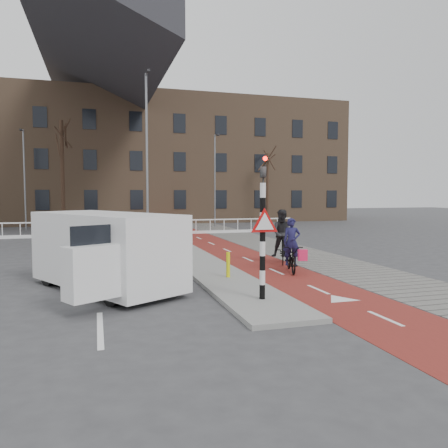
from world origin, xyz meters
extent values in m
plane|color=#38383A|center=(0.00, 0.00, 0.00)|extent=(120.00, 120.00, 0.00)
cube|color=maroon|center=(1.50, 10.00, 0.01)|extent=(2.50, 60.00, 0.01)
cube|color=slate|center=(4.30, 10.00, 0.01)|extent=(3.00, 60.00, 0.01)
cube|color=gray|center=(-0.70, 4.00, 0.06)|extent=(1.80, 16.00, 0.12)
cylinder|color=black|center=(-0.60, -2.00, 1.56)|extent=(0.14, 0.14, 2.88)
imported|color=black|center=(-0.60, -2.00, 3.40)|extent=(0.13, 0.16, 0.80)
cylinder|color=#FF0C05|center=(-0.60, -2.14, 3.58)|extent=(0.11, 0.02, 0.11)
cylinder|color=yellow|center=(-0.59, 0.96, 0.51)|extent=(0.12, 0.12, 0.79)
imported|color=black|center=(1.97, 1.79, 0.48)|extent=(1.12, 1.90, 0.94)
imported|color=#1A1843|center=(1.97, 1.79, 1.07)|extent=(0.69, 0.55, 1.64)
cube|color=#EE2158|center=(2.13, 1.26, 0.67)|extent=(0.35, 0.28, 0.38)
imported|color=black|center=(2.45, 3.58, 0.61)|extent=(1.32, 2.04, 1.19)
imported|color=black|center=(2.45, 3.58, 1.18)|extent=(1.12, 1.02, 1.87)
cube|color=white|center=(-4.29, 0.74, 1.17)|extent=(4.31, 5.41, 2.03)
cube|color=#25871D|center=(-5.32, 0.74, 1.07)|extent=(1.65, 2.82, 0.55)
cube|color=#25871D|center=(-3.27, 0.74, 1.07)|extent=(1.65, 2.82, 0.55)
cube|color=black|center=(-4.29, -1.45, 1.57)|extent=(1.61, 0.96, 0.90)
cylinder|color=black|center=(-4.17, -1.19, 0.36)|extent=(0.58, 0.74, 0.71)
cylinder|color=black|center=(-2.68, -0.32, 0.36)|extent=(0.58, 0.74, 0.71)
cylinder|color=black|center=(-5.91, 1.80, 0.36)|extent=(0.58, 0.74, 0.71)
cylinder|color=black|center=(-4.41, 2.67, 0.36)|extent=(0.58, 0.74, 0.71)
cube|color=silver|center=(-5.00, 17.00, 0.95)|extent=(28.00, 0.08, 0.08)
cube|color=silver|center=(-5.00, 17.00, 0.10)|extent=(28.00, 0.10, 0.20)
cube|color=#7F6047|center=(-3.00, 32.00, 6.00)|extent=(46.00, 10.00, 12.00)
cylinder|color=black|center=(-6.91, 23.29, 4.12)|extent=(0.29, 0.29, 8.24)
cylinder|color=black|center=(10.49, 25.01, 3.18)|extent=(0.24, 0.24, 6.36)
cylinder|color=slate|center=(-1.93, 11.06, 4.45)|extent=(0.12, 0.12, 8.89)
cylinder|color=slate|center=(-9.54, 23.11, 3.70)|extent=(0.12, 0.12, 7.41)
cylinder|color=slate|center=(4.95, 22.93, 3.78)|extent=(0.12, 0.12, 7.55)
camera|label=1|loc=(-4.53, -12.00, 2.74)|focal=35.00mm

